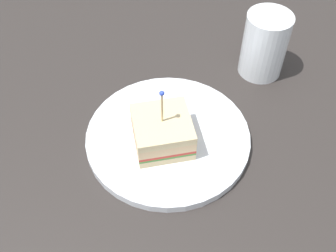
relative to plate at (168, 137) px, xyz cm
name	(u,v)px	position (x,y,z in cm)	size (l,w,h in cm)	color
ground_plane	(168,144)	(0.00, 0.00, -1.69)	(104.68, 104.68, 2.00)	#2D2826
plate	(168,137)	(0.00, 0.00, 0.00)	(25.16, 25.16, 1.37)	white
sandwich_half_center	(162,132)	(1.49, 0.78, 3.16)	(10.76, 10.80, 10.79)	beige
drink_glass	(264,47)	(-22.59, -4.44, 4.61)	(7.65, 7.65, 11.43)	beige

